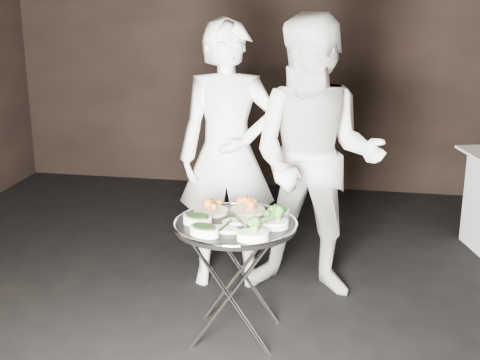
% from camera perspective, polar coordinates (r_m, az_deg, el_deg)
% --- Properties ---
extents(wall_back, '(6.00, 0.05, 3.00)m').
position_cam_1_polar(wall_back, '(6.81, 5.46, 11.64)').
color(wall_back, black).
rests_on(wall_back, floor).
extents(tray_stand, '(0.49, 0.41, 0.72)m').
position_cam_1_polar(tray_stand, '(4.01, -0.39, -8.13)').
color(tray_stand, silver).
rests_on(tray_stand, floor).
extents(serving_tray, '(0.73, 0.73, 0.04)m').
position_cam_1_polar(serving_tray, '(3.89, -0.40, -3.82)').
color(serving_tray, black).
rests_on(serving_tray, tray_stand).
extents(potato_plate_a, '(0.21, 0.21, 0.08)m').
position_cam_1_polar(potato_plate_a, '(4.05, -2.51, -2.36)').
color(potato_plate_a, beige).
rests_on(potato_plate_a, serving_tray).
extents(potato_plate_b, '(0.21, 0.21, 0.08)m').
position_cam_1_polar(potato_plate_b, '(4.06, 0.66, -2.28)').
color(potato_plate_b, beige).
rests_on(potato_plate_b, serving_tray).
extents(greens_bowl, '(0.13, 0.13, 0.08)m').
position_cam_1_polar(greens_bowl, '(3.97, 3.30, -2.72)').
color(greens_bowl, white).
rests_on(greens_bowl, serving_tray).
extents(asparagus_plate_a, '(0.21, 0.18, 0.04)m').
position_cam_1_polar(asparagus_plate_a, '(3.88, -0.20, -3.45)').
color(asparagus_plate_a, white).
rests_on(asparagus_plate_a, serving_tray).
extents(asparagus_plate_b, '(0.19, 0.13, 0.04)m').
position_cam_1_polar(asparagus_plate_b, '(3.76, -1.38, -4.13)').
color(asparagus_plate_b, white).
rests_on(asparagus_plate_b, serving_tray).
extents(spinach_bowl_a, '(0.20, 0.16, 0.07)m').
position_cam_1_polar(spinach_bowl_a, '(3.87, -3.64, -3.30)').
color(spinach_bowl_a, white).
rests_on(spinach_bowl_a, serving_tray).
extents(spinach_bowl_b, '(0.21, 0.17, 0.07)m').
position_cam_1_polar(spinach_bowl_b, '(3.70, -3.08, -4.22)').
color(spinach_bowl_b, white).
rests_on(spinach_bowl_b, serving_tray).
extents(broccoli_bowl_a, '(0.20, 0.17, 0.07)m').
position_cam_1_polar(broccoli_bowl_a, '(3.81, 2.86, -3.63)').
color(broccoli_bowl_a, white).
rests_on(broccoli_bowl_a, serving_tray).
extents(broccoli_bowl_b, '(0.21, 0.18, 0.07)m').
position_cam_1_polar(broccoli_bowl_b, '(3.63, 1.11, -4.60)').
color(broccoli_bowl_b, white).
rests_on(broccoli_bowl_b, serving_tray).
extents(serving_utensils, '(0.58, 0.44, 0.01)m').
position_cam_1_polar(serving_utensils, '(3.93, 0.02, -2.67)').
color(serving_utensils, silver).
rests_on(serving_utensils, serving_tray).
extents(waiter_left, '(0.75, 0.56, 1.86)m').
position_cam_1_polar(waiter_left, '(4.60, -1.03, 2.08)').
color(waiter_left, white).
rests_on(waiter_left, floor).
extents(waiter_right, '(0.98, 0.79, 1.90)m').
position_cam_1_polar(waiter_right, '(4.45, 6.46, 1.76)').
color(waiter_right, white).
rests_on(waiter_right, floor).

